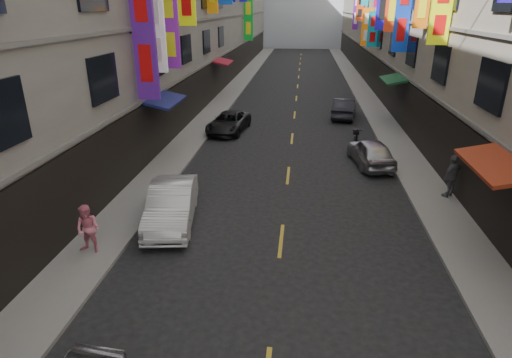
% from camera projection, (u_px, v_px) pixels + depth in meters
% --- Properties ---
extents(sidewalk_left, '(2.00, 90.00, 0.12)m').
position_uv_depth(sidewalk_left, '(227.00, 96.00, 37.09)').
color(sidewalk_left, slate).
rests_on(sidewalk_left, ground).
extents(sidewalk_right, '(2.00, 90.00, 0.12)m').
position_uv_depth(sidewalk_right, '(368.00, 99.00, 35.88)').
color(sidewalk_right, slate).
rests_on(sidewalk_right, ground).
extents(street_awnings, '(13.99, 35.20, 0.41)m').
position_uv_depth(street_awnings, '(266.00, 102.00, 20.77)').
color(street_awnings, '#134917').
rests_on(street_awnings, ground).
extents(lane_markings, '(0.12, 80.20, 0.01)m').
position_uv_depth(lane_markings, '(296.00, 106.00, 33.74)').
color(lane_markings, gold).
rests_on(lane_markings, ground).
extents(scooter_far_right, '(0.50, 1.80, 1.14)m').
position_uv_depth(scooter_far_right, '(356.00, 138.00, 24.01)').
color(scooter_far_right, black).
rests_on(scooter_far_right, ground).
extents(car_left_mid, '(2.19, 4.57, 1.45)m').
position_uv_depth(car_left_mid, '(172.00, 204.00, 15.33)').
color(car_left_mid, silver).
rests_on(car_left_mid, ground).
extents(car_left_far, '(2.49, 4.53, 1.20)m').
position_uv_depth(car_left_far, '(229.00, 122.00, 26.59)').
color(car_left_far, black).
rests_on(car_left_far, ground).
extents(car_right_mid, '(2.20, 4.12, 1.33)m').
position_uv_depth(car_right_mid, '(371.00, 152.00, 20.97)').
color(car_right_mid, '#A6A5AA').
rests_on(car_right_mid, ground).
extents(car_right_far, '(2.05, 4.30, 1.36)m').
position_uv_depth(car_right_far, '(344.00, 108.00, 30.04)').
color(car_right_far, '#24242B').
rests_on(car_right_far, ground).
extents(pedestrian_lfar, '(0.84, 0.63, 1.59)m').
position_uv_depth(pedestrian_lfar, '(88.00, 229.00, 13.24)').
color(pedestrian_lfar, pink).
rests_on(pedestrian_lfar, sidewalk_left).
extents(pedestrian_rfar, '(1.17, 1.14, 1.78)m').
position_uv_depth(pedestrian_rfar, '(452.00, 176.00, 17.11)').
color(pedestrian_rfar, '#5C5C5F').
rests_on(pedestrian_rfar, sidewalk_right).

